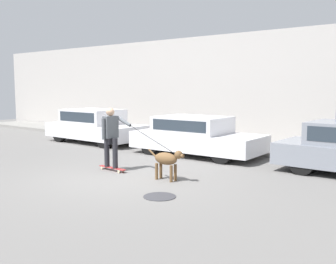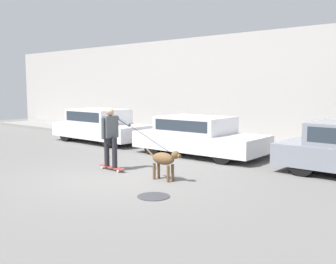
{
  "view_description": "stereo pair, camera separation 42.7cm",
  "coord_description": "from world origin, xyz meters",
  "px_view_note": "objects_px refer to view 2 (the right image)",
  "views": [
    {
      "loc": [
        6.41,
        -6.54,
        2.12
      ],
      "look_at": [
        0.09,
        1.61,
        0.95
      ],
      "focal_mm": 42.0,
      "sensor_mm": 36.0,
      "label": 1
    },
    {
      "loc": [
        6.75,
        -6.27,
        2.12
      ],
      "look_at": [
        0.09,
        1.61,
        0.95
      ],
      "focal_mm": 42.0,
      "sensor_mm": 36.0,
      "label": 2
    }
  ],
  "objects_px": {
    "skateboarder": "(111,135)",
    "fire_hydrant": "(80,128)",
    "parked_car_0": "(101,126)",
    "parked_car_1": "(198,137)",
    "dog": "(165,160)"
  },
  "relations": [
    {
      "from": "skateboarder",
      "to": "fire_hydrant",
      "type": "distance_m",
      "value": 7.69
    },
    {
      "from": "parked_car_1",
      "to": "fire_hydrant",
      "type": "distance_m",
      "value": 7.01
    },
    {
      "from": "parked_car_1",
      "to": "fire_hydrant",
      "type": "height_order",
      "value": "parked_car_1"
    },
    {
      "from": "dog",
      "to": "skateboarder",
      "type": "distance_m",
      "value": 1.84
    },
    {
      "from": "parked_car_0",
      "to": "parked_car_1",
      "type": "height_order",
      "value": "parked_car_0"
    },
    {
      "from": "parked_car_0",
      "to": "skateboarder",
      "type": "relative_size",
      "value": 1.64
    },
    {
      "from": "skateboarder",
      "to": "parked_car_0",
      "type": "bearing_deg",
      "value": 146.56
    },
    {
      "from": "dog",
      "to": "fire_hydrant",
      "type": "height_order",
      "value": "dog"
    },
    {
      "from": "dog",
      "to": "skateboarder",
      "type": "xyz_separation_m",
      "value": [
        -1.78,
        -0.04,
        0.44
      ]
    },
    {
      "from": "dog",
      "to": "fire_hydrant",
      "type": "xyz_separation_m",
      "value": [
        -8.33,
        3.96,
        -0.14
      ]
    },
    {
      "from": "dog",
      "to": "fire_hydrant",
      "type": "bearing_deg",
      "value": 154.87
    },
    {
      "from": "skateboarder",
      "to": "fire_hydrant",
      "type": "relative_size",
      "value": 3.92
    },
    {
      "from": "parked_car_0",
      "to": "skateboarder",
      "type": "bearing_deg",
      "value": -36.48
    },
    {
      "from": "fire_hydrant",
      "to": "parked_car_0",
      "type": "bearing_deg",
      "value": -18.11
    },
    {
      "from": "parked_car_1",
      "to": "fire_hydrant",
      "type": "bearing_deg",
      "value": 172.48
    }
  ]
}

